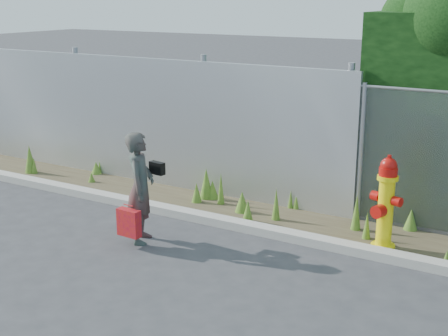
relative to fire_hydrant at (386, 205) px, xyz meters
name	(u,v)px	position (x,y,z in m)	size (l,w,h in m)	color
ground	(185,281)	(-1.70, -2.11, -0.62)	(80.00, 80.00, 0.00)	#363638
curb	(257,229)	(-1.70, -0.31, -0.56)	(16.00, 0.22, 0.12)	#A7A397
weed_strip	(373,227)	(-0.25, 0.38, -0.48)	(16.00, 1.37, 0.55)	#483D29
corrugated_fence	(127,119)	(-4.95, 0.89, 0.48)	(8.50, 0.21, 2.30)	#B4B6BB
fire_hydrant	(386,205)	(0.00, 0.00, 0.00)	(0.43, 0.38, 1.28)	yellow
woman	(140,188)	(-2.91, -1.37, 0.13)	(0.55, 0.36, 1.51)	#0E5C4F
red_tote_bag	(129,223)	(-2.91, -1.64, -0.27)	(0.33, 0.12, 0.43)	#A7092B
black_shoulder_bag	(157,168)	(-2.82, -1.11, 0.36)	(0.22, 0.09, 0.17)	black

